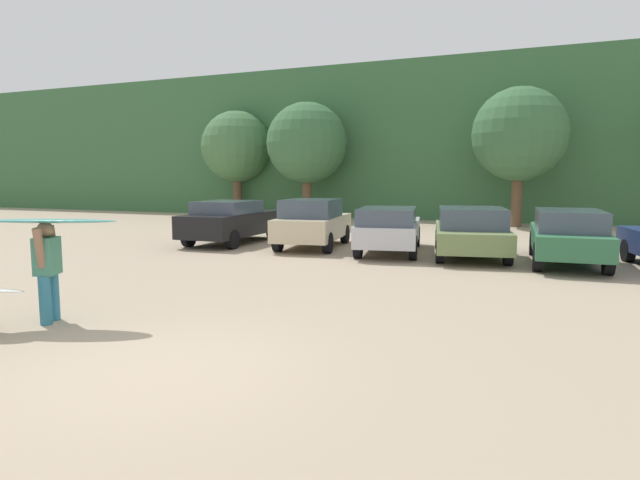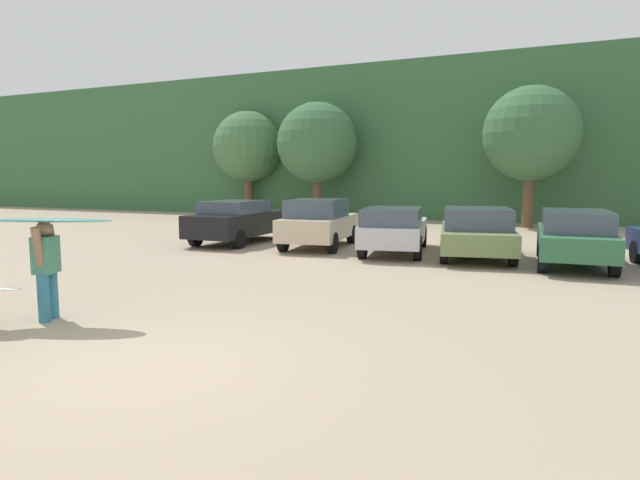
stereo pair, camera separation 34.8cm
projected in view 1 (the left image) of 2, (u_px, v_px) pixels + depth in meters
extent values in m
plane|color=tan|center=(158.00, 368.00, 6.53)|extent=(120.00, 120.00, 0.00)
cube|color=#38663D|center=(474.00, 145.00, 33.34)|extent=(108.00, 12.00, 8.53)
cylinder|color=brown|center=(238.00, 196.00, 32.53)|extent=(0.57, 0.57, 2.33)
sphere|color=#427042|center=(237.00, 147.00, 32.19)|extent=(4.21, 4.21, 4.21)
cylinder|color=brown|center=(307.00, 198.00, 29.59)|extent=(0.52, 0.52, 2.29)
sphere|color=#38663D|center=(307.00, 143.00, 29.24)|extent=(4.37, 4.37, 4.37)
cylinder|color=brown|center=(517.00, 201.00, 25.00)|extent=(0.50, 0.50, 2.43)
sphere|color=#38663D|center=(519.00, 134.00, 24.65)|extent=(4.28, 4.28, 4.28)
cube|color=black|center=(233.00, 223.00, 18.91)|extent=(1.99, 4.49, 0.75)
cube|color=#3F4C5B|center=(227.00, 207.00, 18.53)|extent=(1.77, 2.18, 0.43)
cylinder|color=black|center=(233.00, 230.00, 20.61)|extent=(0.24, 0.63, 0.63)
cylinder|color=black|center=(272.00, 231.00, 20.02)|extent=(0.24, 0.63, 0.63)
cylinder|color=black|center=(189.00, 237.00, 17.89)|extent=(0.24, 0.63, 0.63)
cylinder|color=black|center=(232.00, 239.00, 17.30)|extent=(0.24, 0.63, 0.63)
cube|color=beige|center=(313.00, 227.00, 17.75)|extent=(2.34, 4.20, 0.70)
cube|color=#3F4C5B|center=(311.00, 208.00, 17.39)|extent=(1.92, 2.34, 0.57)
cylinder|color=black|center=(301.00, 233.00, 19.25)|extent=(0.31, 0.67, 0.64)
cylinder|color=black|center=(345.00, 234.00, 18.86)|extent=(0.31, 0.67, 0.64)
cylinder|color=black|center=(278.00, 241.00, 16.71)|extent=(0.31, 0.67, 0.64)
cylinder|color=black|center=(328.00, 243.00, 16.33)|extent=(0.31, 0.67, 0.64)
cube|color=silver|center=(390.00, 231.00, 16.60)|extent=(2.54, 4.75, 0.60)
cube|color=#3F4C5B|center=(388.00, 216.00, 15.69)|extent=(2.02, 2.76, 0.47)
cylinder|color=black|center=(370.00, 235.00, 18.24)|extent=(0.35, 0.71, 0.69)
cylinder|color=black|center=(416.00, 236.00, 17.93)|extent=(0.35, 0.71, 0.69)
cylinder|color=black|center=(358.00, 246.00, 15.35)|extent=(0.35, 0.71, 0.69)
cylinder|color=black|center=(413.00, 248.00, 15.03)|extent=(0.35, 0.71, 0.69)
cube|color=#6B7F4C|center=(470.00, 236.00, 15.74)|extent=(2.77, 4.87, 0.56)
cube|color=#3F4C5B|center=(472.00, 218.00, 15.30)|extent=(2.20, 2.66, 0.57)
cylinder|color=black|center=(439.00, 239.00, 17.42)|extent=(0.33, 0.65, 0.61)
cylinder|color=black|center=(495.00, 241.00, 17.07)|extent=(0.33, 0.65, 0.61)
cylinder|color=black|center=(440.00, 252.00, 14.47)|extent=(0.33, 0.65, 0.61)
cylinder|color=black|center=(508.00, 254.00, 14.12)|extent=(0.33, 0.65, 0.61)
cube|color=#2D6642|center=(567.00, 240.00, 14.32)|extent=(1.96, 4.65, 0.57)
cube|color=#3F4C5B|center=(569.00, 220.00, 13.99)|extent=(1.72, 2.72, 0.52)
cylinder|color=black|center=(534.00, 243.00, 16.02)|extent=(0.26, 0.73, 0.72)
cylinder|color=black|center=(591.00, 245.00, 15.51)|extent=(0.26, 0.73, 0.72)
cylinder|color=black|center=(538.00, 257.00, 13.20)|extent=(0.26, 0.73, 0.72)
cylinder|color=black|center=(609.00, 260.00, 12.69)|extent=(0.26, 0.73, 0.72)
cylinder|color=black|center=(628.00, 251.00, 14.72)|extent=(0.33, 0.64, 0.61)
cylinder|color=teal|center=(45.00, 300.00, 8.43)|extent=(0.18, 0.18, 0.77)
cylinder|color=teal|center=(53.00, 296.00, 8.70)|extent=(0.18, 0.18, 0.77)
cube|color=#3F7F66|center=(47.00, 256.00, 8.48)|extent=(0.43, 0.48, 0.59)
sphere|color=#8C664C|center=(45.00, 229.00, 8.44)|extent=(0.25, 0.25, 0.25)
cylinder|color=#8C664C|center=(39.00, 248.00, 8.25)|extent=(0.22, 0.28, 0.64)
cylinder|color=#8C664C|center=(53.00, 244.00, 8.68)|extent=(0.23, 0.30, 0.64)
ellipsoid|color=teal|center=(48.00, 221.00, 8.43)|extent=(2.25, 1.34, 0.11)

